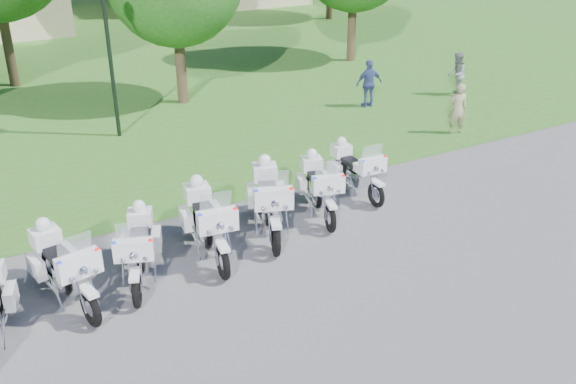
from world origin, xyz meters
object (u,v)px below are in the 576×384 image
motorcycle_5 (269,199)px  motorcycle_7 (356,169)px  lamp_post (106,23)px  bystander_b (456,74)px  motorcycle_4 (208,221)px  motorcycle_3 (139,247)px  motorcycle_6 (319,186)px  bystander_a (458,109)px  bystander_c (369,84)px  motorcycle_2 (64,266)px

motorcycle_5 → motorcycle_7: (2.76, 0.68, -0.12)m
lamp_post → bystander_b: size_ratio=2.91×
motorcycle_5 → bystander_b: 11.99m
bystander_b → motorcycle_4: bearing=-18.1°
motorcycle_4 → lamp_post: bearing=-84.1°
motorcycle_5 → motorcycle_3: bearing=29.6°
motorcycle_4 → motorcycle_6: (2.96, 0.45, -0.06)m
lamp_post → bystander_b: 12.28m
motorcycle_4 → lamp_post: lamp_post is taller
motorcycle_6 → bystander_a: bearing=-142.6°
motorcycle_7 → bystander_a: 5.45m
motorcycle_3 → motorcycle_5: size_ratio=0.89×
bystander_b → bystander_c: size_ratio=0.96×
motorcycle_6 → motorcycle_7: 1.43m
motorcycle_4 → bystander_a: bearing=-155.2°
lamp_post → bystander_b: bearing=-8.5°
motorcycle_2 → bystander_a: bearing=-176.3°
motorcycle_6 → bystander_b: (9.15, 5.46, 0.12)m
motorcycle_6 → motorcycle_3: bearing=25.4°
motorcycle_5 → bystander_a: (7.85, 2.63, 0.04)m
motorcycle_5 → bystander_b: size_ratio=1.62×
motorcycle_4 → motorcycle_6: motorcycle_4 is taller
motorcycle_7 → bystander_c: bearing=-126.2°
motorcycle_6 → bystander_c: (5.61, 5.91, 0.16)m
motorcycle_4 → bystander_a: size_ratio=1.63×
motorcycle_3 → motorcycle_4: 1.54m
motorcycle_6 → motorcycle_7: (1.35, 0.48, -0.03)m
motorcycle_2 → lamp_post: 9.02m
motorcycle_6 → motorcycle_7: bearing=-143.8°
motorcycle_3 → motorcycle_7: motorcycle_3 is taller
motorcycle_5 → lamp_post: 8.02m
bystander_c → bystander_b: bearing=-179.5°
motorcycle_2 → lamp_post: bearing=-122.5°
motorcycle_4 → motorcycle_2: bearing=13.6°
motorcycle_6 → bystander_a: 6.88m
motorcycle_5 → motorcycle_6: 1.43m
motorcycle_6 → bystander_c: 8.15m
bystander_a → bystander_c: size_ratio=0.97×
motorcycle_7 → motorcycle_4: bearing=14.0°
motorcycle_7 → bystander_b: bearing=-145.5°
motorcycle_3 → motorcycle_6: bearing=-150.2°
motorcycle_5 → motorcycle_6: (1.41, 0.20, -0.08)m
lamp_post → motorcycle_5: bearing=-80.1°
bystander_c → motorcycle_2: bearing=37.6°
motorcycle_6 → bystander_b: bearing=-132.4°
motorcycle_4 → bystander_a: motorcycle_4 is taller
motorcycle_2 → motorcycle_7: bearing=178.9°
motorcycle_4 → bystander_b: size_ratio=1.64×
motorcycle_5 → bystander_b: (10.56, 5.67, 0.04)m
lamp_post → bystander_c: bearing=-9.1°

